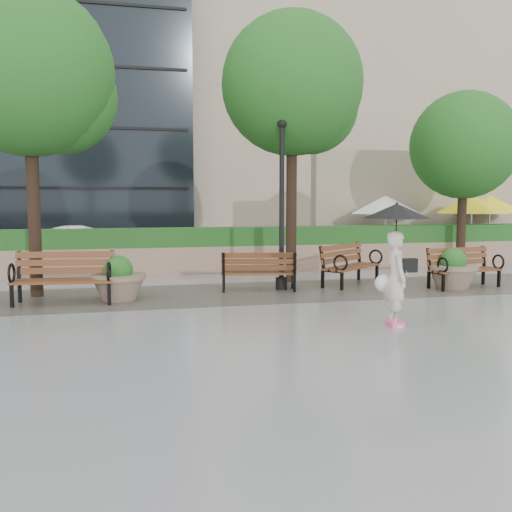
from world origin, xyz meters
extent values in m
plane|color=gray|center=(0.00, 0.00, 0.00)|extent=(100.00, 100.00, 0.00)
cube|color=#383330|center=(0.00, 3.00, 0.01)|extent=(28.00, 3.20, 0.01)
cube|color=#967761|center=(0.00, 7.00, 0.40)|extent=(24.00, 0.80, 0.80)
cube|color=#1F4416|center=(0.00, 7.00, 1.08)|extent=(24.00, 0.75, 0.55)
cube|color=tan|center=(9.50, 10.00, 2.00)|extent=(10.00, 0.60, 4.00)
cube|color=#1F4416|center=(9.00, 7.80, 0.45)|extent=(8.00, 0.50, 0.90)
cube|color=black|center=(0.00, 11.00, 0.00)|extent=(40.00, 7.00, 0.00)
cube|color=tan|center=(10.00, 23.00, 10.00)|extent=(18.00, 10.00, 20.00)
cube|color=brown|center=(-3.61, 2.45, 0.50)|extent=(2.10, 0.83, 0.06)
cube|color=brown|center=(-3.58, 2.77, 0.85)|extent=(2.04, 0.36, 0.48)
cube|color=black|center=(-3.61, 2.49, 0.26)|extent=(2.11, 0.95, 0.52)
torus|color=black|center=(-4.59, 2.35, 0.70)|extent=(0.10, 0.42, 0.42)
torus|color=black|center=(-2.67, 2.14, 0.70)|extent=(0.10, 0.42, 0.42)
cube|color=brown|center=(0.79, 3.26, 0.43)|extent=(1.85, 0.87, 0.05)
cube|color=brown|center=(0.74, 2.99, 0.74)|extent=(1.76, 0.47, 0.42)
cube|color=black|center=(0.79, 3.24, 0.23)|extent=(1.86, 0.97, 0.45)
torus|color=black|center=(1.65, 3.27, 0.61)|extent=(0.12, 0.37, 0.36)
torus|color=black|center=(0.00, 3.61, 0.61)|extent=(0.12, 0.37, 0.36)
cube|color=brown|center=(3.33, 3.57, 0.48)|extent=(1.90, 1.66, 0.05)
cube|color=brown|center=(3.14, 3.81, 0.81)|extent=(1.62, 1.30, 0.46)
cube|color=black|center=(3.31, 3.59, 0.25)|extent=(1.96, 1.74, 0.50)
torus|color=black|center=(2.72, 2.85, 0.67)|extent=(0.29, 0.35, 0.40)
torus|color=black|center=(4.17, 3.98, 0.67)|extent=(0.29, 0.35, 0.40)
cube|color=brown|center=(5.85, 2.44, 0.45)|extent=(1.93, 0.86, 0.05)
cube|color=brown|center=(5.80, 2.73, 0.77)|extent=(1.85, 0.44, 0.44)
cube|color=black|center=(5.85, 2.47, 0.24)|extent=(1.94, 0.96, 0.48)
torus|color=black|center=(5.02, 2.11, 0.64)|extent=(0.12, 0.39, 0.38)
torus|color=black|center=(6.75, 2.41, 0.64)|extent=(0.12, 0.39, 0.38)
cylinder|color=#7F6B56|center=(-2.48, 2.68, 0.52)|extent=(1.18, 1.18, 0.10)
sphere|color=#1B4714|center=(-2.48, 2.68, 0.68)|extent=(0.61, 0.61, 0.61)
cylinder|color=#7F6B56|center=(5.52, 2.46, 0.53)|extent=(1.20, 1.20, 0.10)
sphere|color=#1B4714|center=(5.52, 2.46, 0.70)|extent=(0.62, 0.62, 0.62)
cylinder|color=black|center=(1.37, 3.28, 1.97)|extent=(0.12, 0.12, 3.94)
cylinder|color=black|center=(1.37, 3.28, 0.15)|extent=(0.28, 0.28, 0.30)
sphere|color=black|center=(1.37, 3.28, 3.99)|extent=(0.24, 0.24, 0.24)
cylinder|color=black|center=(-4.29, 3.62, 2.32)|extent=(0.28, 0.28, 4.64)
sphere|color=#1B4714|center=(-4.29, 3.62, 4.97)|extent=(3.69, 3.69, 3.69)
sphere|color=#1B4714|center=(-3.69, 3.92, 4.50)|extent=(2.58, 2.58, 2.58)
cylinder|color=black|center=(1.98, 4.50, 2.40)|extent=(0.28, 0.28, 4.81)
sphere|color=#1B4714|center=(1.98, 4.50, 5.15)|extent=(3.66, 3.66, 3.66)
sphere|color=#1B4714|center=(2.58, 4.80, 4.67)|extent=(2.56, 2.56, 2.56)
cylinder|color=black|center=(8.09, 6.09, 1.81)|extent=(0.28, 0.28, 3.62)
sphere|color=#1B4714|center=(8.09, 6.09, 3.88)|extent=(3.34, 3.34, 3.34)
sphere|color=#1B4714|center=(8.69, 6.39, 3.51)|extent=(2.34, 2.34, 2.34)
cylinder|color=black|center=(6.58, 8.34, 0.05)|extent=(0.40, 0.40, 0.10)
cylinder|color=#99999E|center=(6.58, 8.34, 1.10)|extent=(0.06, 0.06, 2.20)
cone|color=white|center=(6.58, 8.34, 2.00)|extent=(2.50, 2.50, 0.60)
cylinder|color=black|center=(9.78, 8.07, 0.05)|extent=(0.40, 0.40, 0.10)
cylinder|color=#99999E|center=(9.78, 8.07, 1.10)|extent=(0.06, 0.06, 2.20)
cone|color=yellow|center=(9.78, 8.07, 2.00)|extent=(2.50, 2.50, 0.60)
cylinder|color=black|center=(11.06, 8.83, 0.05)|extent=(0.40, 0.40, 0.10)
cylinder|color=#99999E|center=(11.06, 8.83, 1.10)|extent=(0.06, 0.06, 2.20)
cone|color=yellow|center=(11.06, 8.83, 2.00)|extent=(2.50, 2.50, 0.60)
imported|color=silver|center=(-3.58, 10.59, 0.64)|extent=(4.05, 1.97, 1.28)
imported|color=beige|center=(2.20, -0.99, 0.89)|extent=(0.54, 0.70, 1.77)
cube|color=#F2598C|center=(2.22, -0.87, 0.04)|extent=(0.15, 0.26, 0.09)
cube|color=#F2598C|center=(2.18, -1.13, 0.04)|extent=(0.15, 0.26, 0.09)
cube|color=black|center=(2.43, -0.98, 1.05)|extent=(0.16, 0.35, 0.24)
sphere|color=white|center=(2.09, -0.75, 0.72)|extent=(0.31, 0.31, 0.31)
cylinder|color=black|center=(2.21, -0.94, 1.55)|extent=(0.02, 0.02, 0.94)
cone|color=black|center=(2.21, -0.94, 2.00)|extent=(1.15, 1.15, 0.24)
camera|label=1|loc=(-2.43, -9.93, 2.20)|focal=40.00mm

